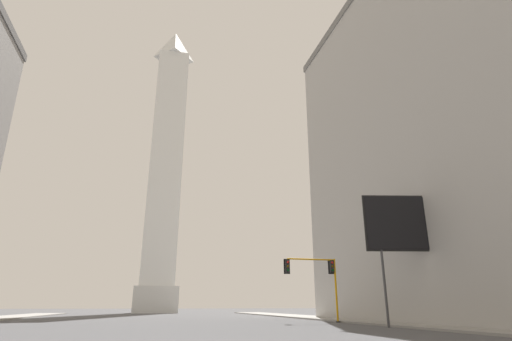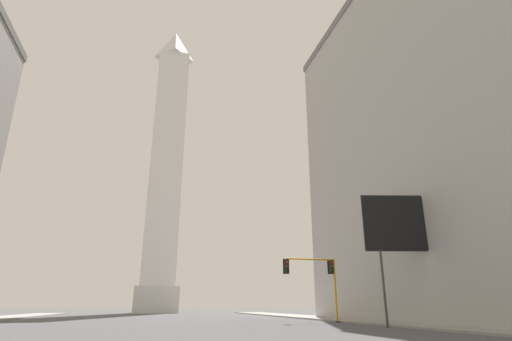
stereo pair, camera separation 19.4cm
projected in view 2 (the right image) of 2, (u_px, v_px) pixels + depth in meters
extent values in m
cube|color=gray|center=(387.00, 323.00, 32.73)|extent=(5.00, 100.72, 0.15)
cube|color=silver|center=(156.00, 300.00, 78.62)|extent=(8.45, 8.45, 4.96)
cube|color=silver|center=(167.00, 162.00, 87.88)|extent=(6.76, 6.76, 52.80)
pyramid|color=silver|center=(175.00, 47.00, 97.53)|extent=(6.76, 6.76, 7.44)
cylinder|color=orange|center=(335.00, 290.00, 36.20)|extent=(0.18, 0.18, 5.54)
cylinder|color=#262626|center=(337.00, 322.00, 35.33)|extent=(0.40, 0.40, 0.10)
cube|color=black|center=(331.00, 267.00, 36.80)|extent=(0.35, 0.35, 1.10)
cube|color=black|center=(330.00, 267.00, 36.96)|extent=(0.58, 0.06, 1.32)
sphere|color=red|center=(332.00, 263.00, 36.73)|extent=(0.22, 0.22, 0.22)
sphere|color=#483506|center=(332.00, 266.00, 36.62)|extent=(0.22, 0.22, 0.22)
sphere|color=#073410|center=(332.00, 270.00, 36.51)|extent=(0.22, 0.22, 0.22)
cylinder|color=orange|center=(310.00, 259.00, 36.52)|extent=(4.61, 0.14, 0.14)
sphere|color=orange|center=(334.00, 260.00, 37.06)|extent=(0.18, 0.18, 0.18)
cube|color=black|center=(287.00, 266.00, 35.76)|extent=(0.35, 0.35, 1.10)
cube|color=black|center=(286.00, 266.00, 35.93)|extent=(0.58, 0.06, 1.32)
sphere|color=red|center=(287.00, 262.00, 35.69)|extent=(0.22, 0.22, 0.22)
sphere|color=#483506|center=(287.00, 266.00, 35.58)|extent=(0.22, 0.22, 0.22)
sphere|color=#073410|center=(287.00, 270.00, 35.47)|extent=(0.22, 0.22, 0.22)
cylinder|color=#3F3F42|center=(384.00, 287.00, 27.99)|extent=(0.18, 0.18, 5.27)
cylinder|color=#3F3F42|center=(447.00, 288.00, 28.08)|extent=(0.18, 0.18, 5.27)
cube|color=black|center=(408.00, 223.00, 29.51)|extent=(6.31, 1.70, 3.93)
cube|color=black|center=(408.00, 223.00, 29.51)|extent=(6.52, 1.64, 4.17)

